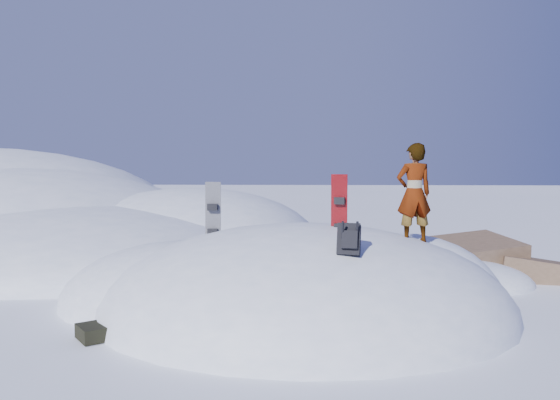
{
  "coord_description": "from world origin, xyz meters",
  "views": [
    {
      "loc": [
        0.05,
        -9.14,
        2.49
      ],
      "look_at": [
        -0.41,
        0.3,
        1.89
      ],
      "focal_mm": 35.0,
      "sensor_mm": 36.0,
      "label": 1
    }
  ],
  "objects_px": {
    "snowboard_red": "(339,217)",
    "backpack": "(349,240)",
    "snowboard_dark": "(213,222)",
    "person": "(414,193)"
  },
  "relations": [
    {
      "from": "snowboard_red",
      "to": "backpack",
      "type": "distance_m",
      "value": 1.4
    },
    {
      "from": "snowboard_dark",
      "to": "backpack",
      "type": "distance_m",
      "value": 2.89
    },
    {
      "from": "snowboard_dark",
      "to": "person",
      "type": "height_order",
      "value": "person"
    },
    {
      "from": "snowboard_dark",
      "to": "person",
      "type": "distance_m",
      "value": 3.48
    },
    {
      "from": "snowboard_red",
      "to": "person",
      "type": "xyz_separation_m",
      "value": [
        1.24,
        0.12,
        0.39
      ]
    },
    {
      "from": "snowboard_red",
      "to": "backpack",
      "type": "height_order",
      "value": "snowboard_red"
    },
    {
      "from": "snowboard_red",
      "to": "snowboard_dark",
      "type": "bearing_deg",
      "value": 179.21
    },
    {
      "from": "snowboard_red",
      "to": "snowboard_dark",
      "type": "distance_m",
      "value": 2.23
    },
    {
      "from": "snowboard_dark",
      "to": "backpack",
      "type": "relative_size",
      "value": 2.76
    },
    {
      "from": "backpack",
      "to": "person",
      "type": "relative_size",
      "value": 0.32
    }
  ]
}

